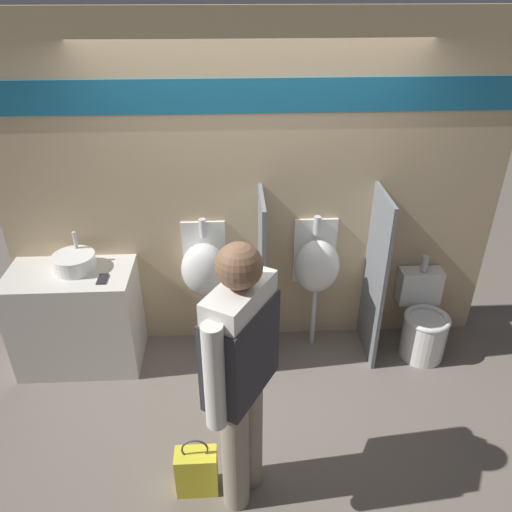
# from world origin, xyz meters

# --- Properties ---
(ground_plane) EXTENTS (16.00, 16.00, 0.00)m
(ground_plane) POSITION_xyz_m (0.00, 0.00, 0.00)
(ground_plane) COLOR #70665B
(display_wall) EXTENTS (3.97, 0.07, 2.70)m
(display_wall) POSITION_xyz_m (0.00, 0.60, 1.36)
(display_wall) COLOR tan
(display_wall) RESTS_ON ground_plane
(sink_counter) EXTENTS (0.97, 0.55, 0.87)m
(sink_counter) POSITION_xyz_m (-1.45, 0.30, 0.43)
(sink_counter) COLOR silver
(sink_counter) RESTS_ON ground_plane
(sink_basin) EXTENTS (0.33, 0.33, 0.27)m
(sink_basin) POSITION_xyz_m (-1.40, 0.35, 0.93)
(sink_basin) COLOR white
(sink_basin) RESTS_ON sink_counter
(cell_phone) EXTENTS (0.07, 0.14, 0.01)m
(cell_phone) POSITION_xyz_m (-1.16, 0.19, 0.87)
(cell_phone) COLOR #232328
(cell_phone) RESTS_ON sink_counter
(divider_near_counter) EXTENTS (0.03, 0.52, 1.46)m
(divider_near_counter) POSITION_xyz_m (0.05, 0.31, 0.73)
(divider_near_counter) COLOR slate
(divider_near_counter) RESTS_ON ground_plane
(divider_mid) EXTENTS (0.03, 0.52, 1.46)m
(divider_mid) POSITION_xyz_m (0.97, 0.31, 0.73)
(divider_mid) COLOR slate
(divider_mid) RESTS_ON ground_plane
(urinal_near_counter) EXTENTS (0.37, 0.29, 1.20)m
(urinal_near_counter) POSITION_xyz_m (-0.41, 0.43, 0.79)
(urinal_near_counter) COLOR silver
(urinal_near_counter) RESTS_ON ground_plane
(urinal_far) EXTENTS (0.37, 0.29, 1.20)m
(urinal_far) POSITION_xyz_m (0.51, 0.43, 0.79)
(urinal_far) COLOR silver
(urinal_far) RESTS_ON ground_plane
(toilet) EXTENTS (0.38, 0.54, 0.84)m
(toilet) POSITION_xyz_m (1.43, 0.27, 0.29)
(toilet) COLOR white
(toilet) RESTS_ON ground_plane
(person_in_vest) EXTENTS (0.44, 0.55, 1.79)m
(person_in_vest) POSITION_xyz_m (-0.14, -1.00, 1.04)
(person_in_vest) COLOR gray
(person_in_vest) RESTS_ON ground_plane
(shopping_bag) EXTENTS (0.26, 0.14, 0.45)m
(shopping_bag) POSITION_xyz_m (-0.43, -0.98, 0.17)
(shopping_bag) COLOR yellow
(shopping_bag) RESTS_ON ground_plane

